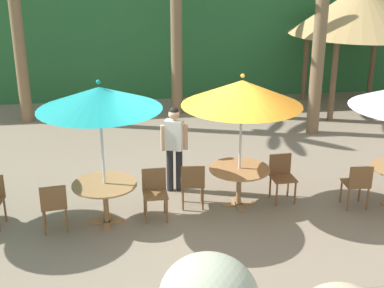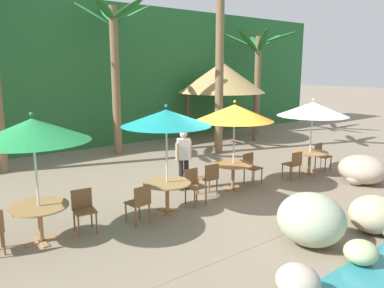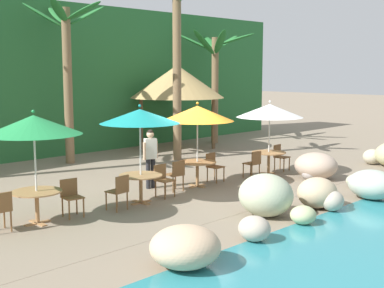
{
  "view_description": "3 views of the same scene",
  "coord_description": "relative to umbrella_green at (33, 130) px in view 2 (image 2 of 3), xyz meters",
  "views": [
    {
      "loc": [
        -1.19,
        -8.34,
        4.4
      ],
      "look_at": [
        0.04,
        0.31,
        1.19
      ],
      "focal_mm": 48.97,
      "sensor_mm": 36.0,
      "label": 1
    },
    {
      "loc": [
        -6.12,
        -7.09,
        3.29
      ],
      "look_at": [
        -0.28,
        0.5,
        1.37
      ],
      "focal_mm": 35.31,
      "sensor_mm": 36.0,
      "label": 2
    },
    {
      "loc": [
        -9.87,
        -10.28,
        3.35
      ],
      "look_at": [
        0.32,
        -0.19,
        1.34
      ],
      "focal_mm": 49.13,
      "sensor_mm": 36.0,
      "label": 3
    }
  ],
  "objects": [
    {
      "name": "palm_tree_fourth",
      "position": [
        12.48,
        6.07,
        1.34
      ],
      "size": [
        3.65,
        3.49,
        5.13
      ],
      "color": "brown",
      "rests_on": "ground"
    },
    {
      "name": "chair_teal_seaward",
      "position": [
        3.62,
        -0.11,
        -1.68
      ],
      "size": [
        0.43,
        0.44,
        0.87
      ],
      "color": "brown",
      "rests_on": "ground"
    },
    {
      "name": "ground_plane",
      "position": [
        4.29,
        -0.05,
        -2.2
      ],
      "size": [
        120.0,
        120.0,
        0.0
      ],
      "primitive_type": "plane",
      "color": "gray"
    },
    {
      "name": "palapa_hut",
      "position": [
        9.96,
        5.95,
        0.68
      ],
      "size": [
        4.01,
        4.01,
        3.59
      ],
      "color": "brown",
      "rests_on": "ground"
    },
    {
      "name": "chair_white_inland",
      "position": [
        7.24,
        -0.34,
        -1.68
      ],
      "size": [
        0.44,
        0.45,
        0.87
      ],
      "color": "brown",
      "rests_on": "ground"
    },
    {
      "name": "umbrella_orange",
      "position": [
        5.17,
        0.11,
        -0.06
      ],
      "size": [
        2.1,
        2.1,
        2.47
      ],
      "color": "silver",
      "rests_on": "ground"
    },
    {
      "name": "umbrella_white",
      "position": [
        8.1,
        -0.28,
        -0.12
      ],
      "size": [
        2.14,
        2.14,
        2.41
      ],
      "color": "silver",
      "rests_on": "ground"
    },
    {
      "name": "terrace_deck",
      "position": [
        4.29,
        -0.05,
        -2.19
      ],
      "size": [
        18.0,
        5.2,
        0.01
      ],
      "color": "gray",
      "rests_on": "ground"
    },
    {
      "name": "palm_tree_second",
      "position": [
        4.73,
        6.15,
        1.57
      ],
      "size": [
        2.89,
        3.2,
        5.76
      ],
      "color": "brown",
      "rests_on": "ground"
    },
    {
      "name": "dining_table_green",
      "position": [
        0.0,
        -0.0,
        -1.58
      ],
      "size": [
        1.1,
        1.1,
        0.74
      ],
      "color": "#A37547",
      "rests_on": "ground"
    },
    {
      "name": "dining_table_teal",
      "position": [
        2.77,
        -0.22,
        -1.58
      ],
      "size": [
        1.1,
        1.1,
        0.74
      ],
      "color": "#A37547",
      "rests_on": "ground"
    },
    {
      "name": "dining_table_white",
      "position": [
        8.1,
        -0.28,
        -1.58
      ],
      "size": [
        1.1,
        1.1,
        0.74
      ],
      "color": "#A37547",
      "rests_on": "ground"
    },
    {
      "name": "palm_tree_third",
      "position": [
        7.99,
        3.9,
        1.96
      ],
      "size": [
        2.75,
        2.79,
        6.48
      ],
      "color": "brown",
      "rests_on": "ground"
    },
    {
      "name": "chair_orange_seaward",
      "position": [
        6.02,
        0.25,
        -1.68
      ],
      "size": [
        0.44,
        0.45,
        0.87
      ],
      "color": "brown",
      "rests_on": "ground"
    },
    {
      "name": "chair_white_seaward",
      "position": [
        8.94,
        -0.13,
        -1.68
      ],
      "size": [
        0.45,
        0.46,
        0.87
      ],
      "color": "brown",
      "rests_on": "ground"
    },
    {
      "name": "dining_table_orange",
      "position": [
        5.17,
        0.11,
        -1.58
      ],
      "size": [
        1.1,
        1.1,
        0.74
      ],
      "color": "#A37547",
      "rests_on": "ground"
    },
    {
      "name": "umbrella_green",
      "position": [
        0.0,
        0.0,
        0.0
      ],
      "size": [
        2.08,
        2.08,
        2.52
      ],
      "color": "silver",
      "rests_on": "ground"
    },
    {
      "name": "chair_green_seaward",
      "position": [
        0.85,
        -0.02,
        -1.68
      ],
      "size": [
        0.47,
        0.48,
        0.87
      ],
      "color": "brown",
      "rests_on": "ground"
    },
    {
      "name": "foliage_backdrop",
      "position": [
        4.29,
        8.95,
        0.8
      ],
      "size": [
        28.0,
        2.4,
        6.0
      ],
      "color": "#286633",
      "rests_on": "ground"
    },
    {
      "name": "chair_teal_inland",
      "position": [
        1.94,
        -0.42,
        -1.68
      ],
      "size": [
        0.47,
        0.48,
        0.87
      ],
      "color": "brown",
      "rests_on": "ground"
    },
    {
      "name": "umbrella_teal",
      "position": [
        2.77,
        -0.22,
        0.03
      ],
      "size": [
        2.01,
        2.01,
        2.52
      ],
      "color": "silver",
      "rests_on": "ground"
    },
    {
      "name": "rock_seawall",
      "position": [
        4.29,
        -3.0,
        -1.81
      ],
      "size": [
        17.22,
        3.77,
        1.0
      ],
      "color": "#BDB2A1",
      "rests_on": "ground"
    },
    {
      "name": "chair_orange_inland",
      "position": [
        4.32,
        0.1,
        -1.68
      ],
      "size": [
        0.46,
        0.47,
        0.87
      ],
      "color": "brown",
      "rests_on": "ground"
    },
    {
      "name": "waiter_in_white",
      "position": [
        4.08,
        0.91,
        -1.21
      ],
      "size": [
        0.52,
        0.32,
        1.7
      ],
      "color": "#232328",
      "rests_on": "ground"
    }
  ]
}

